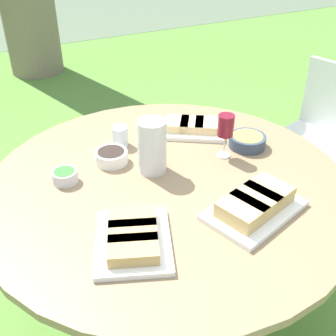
% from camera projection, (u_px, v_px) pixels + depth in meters
% --- Properties ---
extents(ground_plane, '(40.00, 40.00, 0.00)m').
position_uv_depth(ground_plane, '(168.00, 302.00, 2.10)').
color(ground_plane, '#5B8C38').
extents(dining_table, '(1.47, 1.47, 0.74)m').
position_uv_depth(dining_table, '(168.00, 200.00, 1.75)').
color(dining_table, '#4C4C51').
rests_on(dining_table, ground_plane).
extents(chair_near_right, '(0.52, 0.54, 0.89)m').
position_uv_depth(chair_near_right, '(323.00, 128.00, 2.52)').
color(chair_near_right, silver).
rests_on(chair_near_right, ground_plane).
extents(water_pitcher, '(0.13, 0.12, 0.23)m').
position_uv_depth(water_pitcher, '(152.00, 146.00, 1.69)').
color(water_pitcher, silver).
rests_on(water_pitcher, dining_table).
extents(wine_glass, '(0.07, 0.07, 0.20)m').
position_uv_depth(wine_glass, '(226.00, 127.00, 1.77)').
color(wine_glass, silver).
rests_on(wine_glass, dining_table).
extents(platter_bread_main, '(0.37, 0.34, 0.06)m').
position_uv_depth(platter_bread_main, '(192.00, 127.00, 2.02)').
color(platter_bread_main, white).
rests_on(platter_bread_main, dining_table).
extents(platter_charcuterie, '(0.34, 0.38, 0.06)m').
position_uv_depth(platter_charcuterie, '(133.00, 237.00, 1.37)').
color(platter_charcuterie, white).
rests_on(platter_charcuterie, dining_table).
extents(platter_sandwich_side, '(0.41, 0.33, 0.08)m').
position_uv_depth(platter_sandwich_side, '(255.00, 205.00, 1.50)').
color(platter_sandwich_side, white).
rests_on(platter_sandwich_side, dining_table).
extents(bowl_fries, '(0.17, 0.17, 0.06)m').
position_uv_depth(bowl_fries, '(247.00, 141.00, 1.90)').
color(bowl_fries, '#334256').
rests_on(bowl_fries, dining_table).
extents(bowl_salad, '(0.10, 0.10, 0.05)m').
position_uv_depth(bowl_salad, '(65.00, 176.00, 1.67)').
color(bowl_salad, silver).
rests_on(bowl_salad, dining_table).
extents(bowl_olives, '(0.14, 0.14, 0.05)m').
position_uv_depth(bowl_olives, '(111.00, 156.00, 1.79)').
color(bowl_olives, white).
rests_on(bowl_olives, dining_table).
extents(cup_water_near, '(0.07, 0.07, 0.09)m').
position_uv_depth(cup_water_near, '(120.00, 136.00, 1.90)').
color(cup_water_near, silver).
rests_on(cup_water_near, dining_table).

